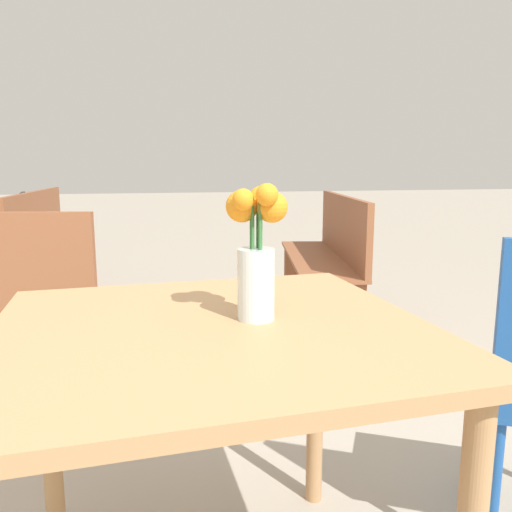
{
  "coord_description": "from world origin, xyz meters",
  "views": [
    {
      "loc": [
        -0.14,
        -0.98,
        1.03
      ],
      "look_at": [
        0.1,
        0.01,
        0.85
      ],
      "focal_mm": 35.0,
      "sensor_mm": 36.0,
      "label": 1
    }
  ],
  "objects": [
    {
      "name": "table_front",
      "position": [
        0.0,
        0.0,
        0.61
      ],
      "size": [
        0.9,
        0.84,
        0.71
      ],
      "color": "tan",
      "rests_on": "ground_plane"
    },
    {
      "name": "flower_vase",
      "position": [
        0.1,
        0.02,
        0.85
      ],
      "size": [
        0.12,
        0.11,
        0.29
      ],
      "color": "silver",
      "rests_on": "table_front"
    },
    {
      "name": "bench_middle",
      "position": [
        -0.99,
        3.1,
        0.47
      ],
      "size": [
        0.42,
        1.76,
        0.85
      ],
      "color": "brown",
      "rests_on": "ground_plane"
    },
    {
      "name": "bench_far",
      "position": [
        1.05,
        2.04,
        0.45
      ],
      "size": [
        0.64,
        1.45,
        0.85
      ],
      "color": "brown",
      "rests_on": "ground_plane"
    }
  ]
}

